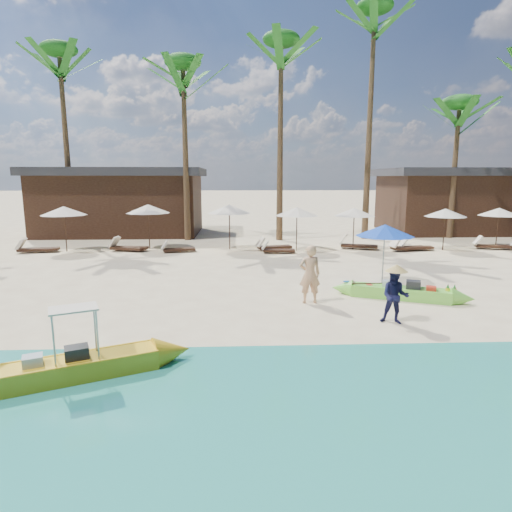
{
  "coord_description": "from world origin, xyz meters",
  "views": [
    {
      "loc": [
        -0.36,
        -11.39,
        3.65
      ],
      "look_at": [
        0.22,
        2.0,
        1.21
      ],
      "focal_mm": 30.0,
      "sensor_mm": 36.0,
      "label": 1
    }
  ],
  "objects_px": {
    "green_canoe": "(400,292)",
    "tourist": "(310,274)",
    "yellow_canoe": "(66,369)",
    "blue_umbrella": "(385,230)"
  },
  "relations": [
    {
      "from": "green_canoe",
      "to": "tourist",
      "type": "xyz_separation_m",
      "value": [
        -2.87,
        -0.33,
        0.67
      ]
    },
    {
      "from": "green_canoe",
      "to": "blue_umbrella",
      "type": "bearing_deg",
      "value": 111.29
    },
    {
      "from": "yellow_canoe",
      "to": "blue_umbrella",
      "type": "xyz_separation_m",
      "value": [
        8.17,
        6.78,
        1.69
      ]
    },
    {
      "from": "yellow_canoe",
      "to": "tourist",
      "type": "relative_size",
      "value": 2.83
    },
    {
      "from": "green_canoe",
      "to": "tourist",
      "type": "distance_m",
      "value": 2.96
    },
    {
      "from": "yellow_canoe",
      "to": "tourist",
      "type": "xyz_separation_m",
      "value": [
        5.28,
        4.73,
        0.65
      ]
    },
    {
      "from": "yellow_canoe",
      "to": "blue_umbrella",
      "type": "height_order",
      "value": "blue_umbrella"
    },
    {
      "from": "green_canoe",
      "to": "yellow_canoe",
      "type": "distance_m",
      "value": 9.58
    },
    {
      "from": "green_canoe",
      "to": "tourist",
      "type": "bearing_deg",
      "value": -151.32
    },
    {
      "from": "green_canoe",
      "to": "blue_umbrella",
      "type": "relative_size",
      "value": 2.1
    }
  ]
}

